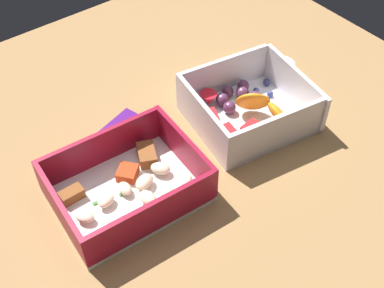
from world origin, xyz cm
name	(u,v)px	position (x,y,z in cm)	size (l,w,h in cm)	color
table_surface	(200,162)	(0.00, 0.00, 1.00)	(80.00, 80.00, 2.00)	#9E7547
pasta_container	(129,185)	(-10.45, 0.55, 3.74)	(17.94, 14.27, 5.46)	white
fruit_bowl	(247,108)	(9.57, 1.73, 4.11)	(17.12, 16.01, 6.09)	white
candy_bar	(117,129)	(-6.00, 10.55, 2.60)	(7.00, 2.40, 1.20)	#51197A
paper_cup_liner	(281,69)	(20.30, 5.82, 3.03)	(3.95, 3.95, 2.07)	white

